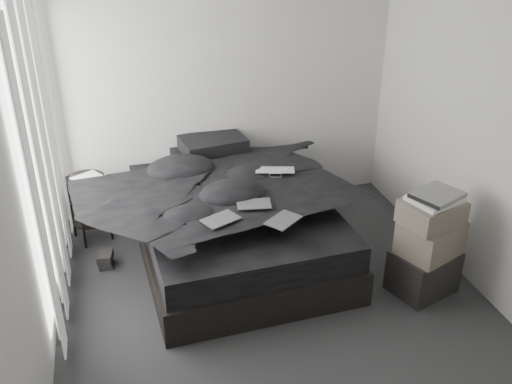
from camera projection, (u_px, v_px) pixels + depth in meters
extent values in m
cube|color=#303032|center=(280.00, 313.00, 4.78)|extent=(3.60, 4.20, 0.01)
cube|color=silver|center=(225.00, 91.00, 6.00)|extent=(3.60, 0.01, 2.60)
cube|color=silver|center=(431.00, 381.00, 2.38)|extent=(3.60, 0.01, 2.60)
cube|color=silver|center=(24.00, 202.00, 3.78)|extent=(0.01, 4.20, 2.60)
cube|color=silver|center=(497.00, 149.00, 4.59)|extent=(0.01, 4.20, 2.60)
cube|color=white|center=(37.00, 145.00, 4.54)|extent=(0.02, 2.00, 2.30)
cube|color=white|center=(45.00, 153.00, 4.58)|extent=(0.06, 2.12, 2.48)
cube|color=black|center=(235.00, 238.00, 5.55)|extent=(1.89, 2.42, 0.32)
cube|color=black|center=(234.00, 213.00, 5.42)|extent=(1.81, 2.35, 0.25)
imported|color=black|center=(235.00, 191.00, 5.25)|extent=(1.82, 2.08, 0.27)
cube|color=black|center=(206.00, 157.00, 6.08)|extent=(0.73, 0.51, 0.16)
cube|color=black|center=(213.00, 144.00, 6.01)|extent=(0.72, 0.55, 0.15)
imported|color=silver|center=(275.00, 165.00, 5.40)|extent=(0.42, 0.33, 0.03)
cube|color=black|center=(220.00, 210.00, 4.64)|extent=(0.35, 0.30, 0.01)
cube|color=black|center=(254.00, 195.00, 4.87)|extent=(0.32, 0.24, 0.01)
cube|color=black|center=(284.00, 210.00, 4.62)|extent=(0.35, 0.33, 0.01)
cylinder|color=black|center=(90.00, 208.00, 5.70)|extent=(0.48, 0.48, 0.68)
cube|color=white|center=(87.00, 177.00, 5.54)|extent=(0.33, 0.30, 0.01)
cube|color=black|center=(106.00, 260.00, 5.38)|extent=(0.15, 0.19, 0.13)
cube|color=black|center=(423.00, 271.00, 4.99)|extent=(0.63, 0.56, 0.39)
cube|color=#655B50|center=(430.00, 238.00, 4.83)|extent=(0.60, 0.55, 0.30)
cube|color=#655B50|center=(432.00, 212.00, 4.71)|extent=(0.55, 0.49, 0.21)
cube|color=silver|center=(435.00, 199.00, 4.66)|extent=(0.48, 0.43, 0.04)
cube|color=silver|center=(437.00, 195.00, 4.64)|extent=(0.48, 0.44, 0.04)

